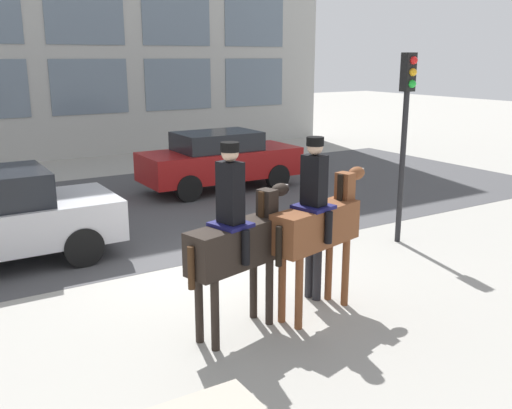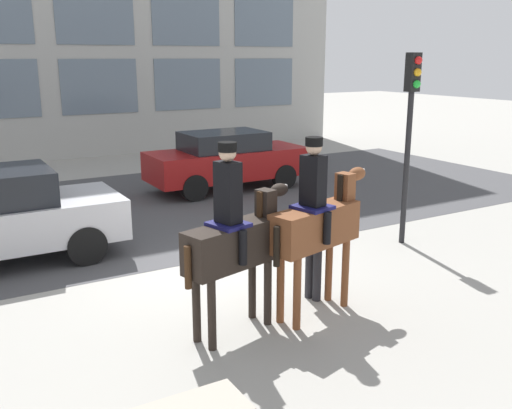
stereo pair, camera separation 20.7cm
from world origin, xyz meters
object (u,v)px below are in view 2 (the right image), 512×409
(mounted_horse_companion, at_px, (317,222))
(traffic_light, at_px, (410,118))
(pedestrian_bystander, at_px, (314,238))
(mounted_horse_lead, at_px, (234,239))
(street_car_far_lane, at_px, (227,159))

(mounted_horse_companion, height_order, traffic_light, traffic_light)
(pedestrian_bystander, xyz_separation_m, traffic_light, (3.20, 1.36, 1.51))
(mounted_horse_lead, relative_size, street_car_far_lane, 0.59)
(mounted_horse_lead, bearing_deg, street_car_far_lane, 48.68)
(mounted_horse_companion, relative_size, street_car_far_lane, 0.58)
(pedestrian_bystander, bearing_deg, traffic_light, -169.98)
(mounted_horse_companion, bearing_deg, pedestrian_bystander, 44.13)
(mounted_horse_companion, distance_m, traffic_light, 4.04)
(mounted_horse_lead, xyz_separation_m, mounted_horse_companion, (1.29, -0.07, 0.06))
(traffic_light, bearing_deg, pedestrian_bystander, -157.05)
(street_car_far_lane, relative_size, traffic_light, 1.20)
(mounted_horse_companion, xyz_separation_m, street_car_far_lane, (2.60, 7.82, -0.53))
(mounted_horse_lead, height_order, traffic_light, traffic_light)
(mounted_horse_companion, relative_size, traffic_light, 0.70)
(traffic_light, bearing_deg, mounted_horse_lead, -160.28)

